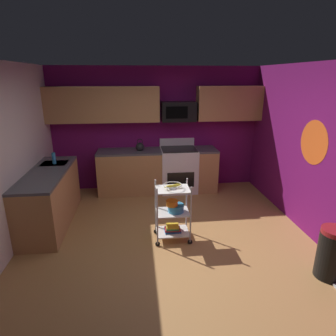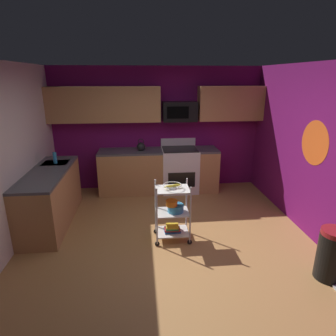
{
  "view_description": "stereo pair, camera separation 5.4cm",
  "coord_description": "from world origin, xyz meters",
  "px_view_note": "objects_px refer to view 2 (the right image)",
  "views": [
    {
      "loc": [
        -0.43,
        -3.72,
        2.39
      ],
      "look_at": [
        0.04,
        0.44,
        1.05
      ],
      "focal_mm": 30.63,
      "sensor_mm": 36.0,
      "label": 1
    },
    {
      "loc": [
        -0.37,
        -3.72,
        2.39
      ],
      "look_at": [
        0.04,
        0.44,
        1.05
      ],
      "focal_mm": 30.63,
      "sensor_mm": 36.0,
      "label": 2
    }
  ],
  "objects_px": {
    "mixing_bowl_large": "(176,208)",
    "trash_can": "(332,255)",
    "oven_range": "(180,169)",
    "mixing_bowl_small": "(172,203)",
    "microwave": "(180,111)",
    "book_stack": "(172,228)",
    "fruit_bowl": "(172,186)",
    "rolling_cart": "(172,212)",
    "dish_soap_bottle": "(55,158)",
    "kettle": "(141,147)"
  },
  "relations": [
    {
      "from": "rolling_cart",
      "to": "trash_can",
      "type": "distance_m",
      "value": 2.13
    },
    {
      "from": "mixing_bowl_small",
      "to": "kettle",
      "type": "bearing_deg",
      "value": 101.97
    },
    {
      "from": "rolling_cart",
      "to": "trash_can",
      "type": "height_order",
      "value": "rolling_cart"
    },
    {
      "from": "kettle",
      "to": "trash_can",
      "type": "height_order",
      "value": "kettle"
    },
    {
      "from": "oven_range",
      "to": "mixing_bowl_small",
      "type": "xyz_separation_m",
      "value": [
        -0.39,
        -2.0,
        0.14
      ]
    },
    {
      "from": "oven_range",
      "to": "kettle",
      "type": "distance_m",
      "value": 0.97
    },
    {
      "from": "mixing_bowl_large",
      "to": "oven_range",
      "type": "bearing_deg",
      "value": 80.51
    },
    {
      "from": "microwave",
      "to": "fruit_bowl",
      "type": "relative_size",
      "value": 2.57
    },
    {
      "from": "oven_range",
      "to": "microwave",
      "type": "xyz_separation_m",
      "value": [
        -0.0,
        0.1,
        1.22
      ]
    },
    {
      "from": "book_stack",
      "to": "trash_can",
      "type": "height_order",
      "value": "trash_can"
    },
    {
      "from": "oven_range",
      "to": "rolling_cart",
      "type": "height_order",
      "value": "oven_range"
    },
    {
      "from": "fruit_bowl",
      "to": "mixing_bowl_large",
      "type": "relative_size",
      "value": 1.08
    },
    {
      "from": "oven_range",
      "to": "trash_can",
      "type": "height_order",
      "value": "oven_range"
    },
    {
      "from": "mixing_bowl_small",
      "to": "book_stack",
      "type": "xyz_separation_m",
      "value": [
        0.01,
        0.03,
        -0.44
      ]
    },
    {
      "from": "mixing_bowl_large",
      "to": "dish_soap_bottle",
      "type": "relative_size",
      "value": 1.26
    },
    {
      "from": "kettle",
      "to": "mixing_bowl_small",
      "type": "bearing_deg",
      "value": -78.03
    },
    {
      "from": "microwave",
      "to": "book_stack",
      "type": "relative_size",
      "value": 2.8
    },
    {
      "from": "microwave",
      "to": "book_stack",
      "type": "xyz_separation_m",
      "value": [
        -0.38,
        -2.07,
        -1.52
      ]
    },
    {
      "from": "rolling_cart",
      "to": "mixing_bowl_large",
      "type": "bearing_deg",
      "value": -0.0
    },
    {
      "from": "microwave",
      "to": "dish_soap_bottle",
      "type": "height_order",
      "value": "microwave"
    },
    {
      "from": "trash_can",
      "to": "mixing_bowl_small",
      "type": "bearing_deg",
      "value": 150.37
    },
    {
      "from": "oven_range",
      "to": "fruit_bowl",
      "type": "xyz_separation_m",
      "value": [
        -0.38,
        -1.97,
        0.4
      ]
    },
    {
      "from": "mixing_bowl_large",
      "to": "fruit_bowl",
      "type": "bearing_deg",
      "value": 180.0
    },
    {
      "from": "mixing_bowl_large",
      "to": "rolling_cart",
      "type": "bearing_deg",
      "value": 180.0
    },
    {
      "from": "book_stack",
      "to": "rolling_cart",
      "type": "bearing_deg",
      "value": 0.0
    },
    {
      "from": "fruit_bowl",
      "to": "book_stack",
      "type": "relative_size",
      "value": 1.09
    },
    {
      "from": "trash_can",
      "to": "rolling_cart",
      "type": "bearing_deg",
      "value": 149.49
    },
    {
      "from": "fruit_bowl",
      "to": "trash_can",
      "type": "xyz_separation_m",
      "value": [
        1.83,
        -1.08,
        -0.55
      ]
    },
    {
      "from": "rolling_cart",
      "to": "mixing_bowl_small",
      "type": "xyz_separation_m",
      "value": [
        -0.01,
        -0.03,
        0.17
      ]
    },
    {
      "from": "mixing_bowl_large",
      "to": "dish_soap_bottle",
      "type": "bearing_deg",
      "value": 149.7
    },
    {
      "from": "fruit_bowl",
      "to": "mixing_bowl_large",
      "type": "distance_m",
      "value": 0.36
    },
    {
      "from": "fruit_bowl",
      "to": "mixing_bowl_small",
      "type": "xyz_separation_m",
      "value": [
        -0.01,
        -0.03,
        -0.26
      ]
    },
    {
      "from": "mixing_bowl_large",
      "to": "trash_can",
      "type": "xyz_separation_m",
      "value": [
        1.78,
        -1.08,
        -0.19
      ]
    },
    {
      "from": "fruit_bowl",
      "to": "book_stack",
      "type": "distance_m",
      "value": 0.7
    },
    {
      "from": "book_stack",
      "to": "trash_can",
      "type": "bearing_deg",
      "value": -30.51
    },
    {
      "from": "rolling_cart",
      "to": "mixing_bowl_small",
      "type": "bearing_deg",
      "value": -112.8
    },
    {
      "from": "oven_range",
      "to": "mixing_bowl_large",
      "type": "height_order",
      "value": "oven_range"
    },
    {
      "from": "oven_range",
      "to": "trash_can",
      "type": "xyz_separation_m",
      "value": [
        1.45,
        -3.05,
        -0.15
      ]
    },
    {
      "from": "oven_range",
      "to": "microwave",
      "type": "height_order",
      "value": "microwave"
    },
    {
      "from": "book_stack",
      "to": "mixing_bowl_small",
      "type": "bearing_deg",
      "value": -112.8
    },
    {
      "from": "mixing_bowl_large",
      "to": "book_stack",
      "type": "bearing_deg",
      "value": 180.0
    },
    {
      "from": "microwave",
      "to": "book_stack",
      "type": "distance_m",
      "value": 2.6
    },
    {
      "from": "book_stack",
      "to": "dish_soap_bottle",
      "type": "distance_m",
      "value": 2.43
    },
    {
      "from": "book_stack",
      "to": "dish_soap_bottle",
      "type": "xyz_separation_m",
      "value": [
        -1.96,
        1.17,
        0.84
      ]
    },
    {
      "from": "mixing_bowl_large",
      "to": "trash_can",
      "type": "distance_m",
      "value": 2.09
    },
    {
      "from": "fruit_bowl",
      "to": "dish_soap_bottle",
      "type": "xyz_separation_m",
      "value": [
        -1.96,
        1.17,
        0.14
      ]
    },
    {
      "from": "oven_range",
      "to": "mixing_bowl_small",
      "type": "bearing_deg",
      "value": -101.06
    },
    {
      "from": "microwave",
      "to": "book_stack",
      "type": "height_order",
      "value": "microwave"
    },
    {
      "from": "oven_range",
      "to": "mixing_bowl_large",
      "type": "xyz_separation_m",
      "value": [
        -0.33,
        -1.97,
        0.04
      ]
    },
    {
      "from": "rolling_cart",
      "to": "book_stack",
      "type": "height_order",
      "value": "rolling_cart"
    }
  ]
}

